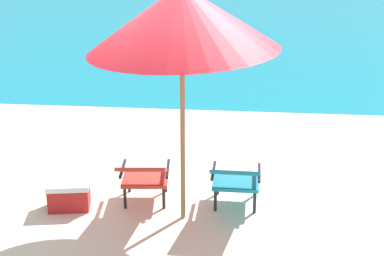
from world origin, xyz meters
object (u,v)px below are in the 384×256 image
(beach_umbrella_center, at_px, (182,18))
(cooler_box, at_px, (69,195))
(lounge_chair_left, at_px, (144,175))
(lounge_chair_right, at_px, (236,178))

(beach_umbrella_center, relative_size, cooler_box, 4.89)
(beach_umbrella_center, xyz_separation_m, cooler_box, (-1.31, 0.09, -2.02))
(beach_umbrella_center, bearing_deg, lounge_chair_left, 156.58)
(lounge_chair_left, height_order, lounge_chair_right, same)
(lounge_chair_left, distance_m, cooler_box, 0.89)
(lounge_chair_right, bearing_deg, lounge_chair_left, -178.89)
(lounge_chair_left, bearing_deg, cooler_box, -172.83)
(lounge_chair_left, bearing_deg, lounge_chair_right, 1.11)
(lounge_chair_right, bearing_deg, beach_umbrella_center, -158.54)
(lounge_chair_left, xyz_separation_m, cooler_box, (-0.85, -0.11, -0.24))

